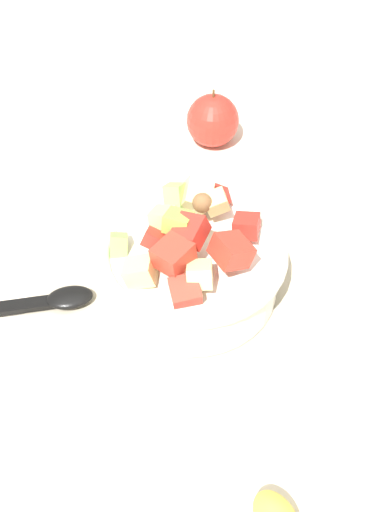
{
  "coord_description": "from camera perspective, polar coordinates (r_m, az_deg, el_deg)",
  "views": [
    {
      "loc": [
        -0.01,
        0.48,
        0.56
      ],
      "look_at": [
        0.01,
        -0.0,
        0.06
      ],
      "focal_mm": 41.33,
      "sensor_mm": 36.0,
      "label": 1
    }
  ],
  "objects": [
    {
      "name": "whole_apple",
      "position": [
        0.95,
        2.02,
        12.97
      ],
      "size": [
        0.08,
        0.08,
        0.1
      ],
      "color": "red",
      "rests_on": "ground_plane"
    },
    {
      "name": "placemat",
      "position": [
        0.74,
        0.82,
        -3.25
      ],
      "size": [
        0.42,
        0.36,
        0.01
      ],
      "primitive_type": "cube",
      "color": "#BCB299",
      "rests_on": "ground_plane"
    },
    {
      "name": "salad_bowl",
      "position": [
        0.7,
        -0.01,
        -0.46
      ],
      "size": [
        0.23,
        0.23,
        0.13
      ],
      "color": "white",
      "rests_on": "placemat"
    },
    {
      "name": "ground_plane",
      "position": [
        0.74,
        0.81,
        -3.41
      ],
      "size": [
        2.4,
        2.4,
        0.0
      ],
      "primitive_type": "plane",
      "color": "silver"
    },
    {
      "name": "serving_spoon",
      "position": [
        0.73,
        -14.37,
        -4.32
      ],
      "size": [
        0.19,
        0.07,
        0.01
      ],
      "color": "black",
      "rests_on": "placemat"
    }
  ]
}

